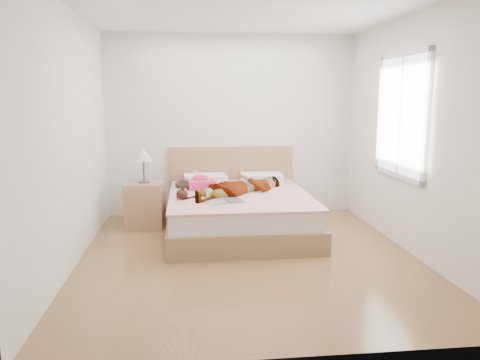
{
  "coord_description": "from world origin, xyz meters",
  "views": [
    {
      "loc": [
        -0.62,
        -4.8,
        1.7
      ],
      "look_at": [
        0.0,
        0.85,
        0.7
      ],
      "focal_mm": 35.0,
      "sensor_mm": 36.0,
      "label": 1
    }
  ],
  "objects_px": {
    "phone": "(197,173)",
    "towel": "(201,183)",
    "nightstand": "(145,201)",
    "magazine": "(225,201)",
    "plush_toy": "(182,194)",
    "woman": "(237,184)",
    "bed": "(238,210)",
    "coffee_mug": "(210,193)"
  },
  "relations": [
    {
      "from": "woman",
      "to": "coffee_mug",
      "type": "xyz_separation_m",
      "value": [
        -0.36,
        -0.23,
        -0.06
      ]
    },
    {
      "from": "phone",
      "to": "coffee_mug",
      "type": "bearing_deg",
      "value": -114.83
    },
    {
      "from": "coffee_mug",
      "to": "plush_toy",
      "type": "bearing_deg",
      "value": -167.36
    },
    {
      "from": "coffee_mug",
      "to": "plush_toy",
      "type": "relative_size",
      "value": 0.53
    },
    {
      "from": "phone",
      "to": "coffee_mug",
      "type": "xyz_separation_m",
      "value": [
        0.14,
        -0.63,
        -0.15
      ]
    },
    {
      "from": "bed",
      "to": "nightstand",
      "type": "xyz_separation_m",
      "value": [
        -1.21,
        0.31,
        0.08
      ]
    },
    {
      "from": "magazine",
      "to": "coffee_mug",
      "type": "xyz_separation_m",
      "value": [
        -0.17,
        0.3,
        0.04
      ]
    },
    {
      "from": "bed",
      "to": "plush_toy",
      "type": "height_order",
      "value": "bed"
    },
    {
      "from": "phone",
      "to": "magazine",
      "type": "distance_m",
      "value": 1.0
    },
    {
      "from": "plush_toy",
      "to": "phone",
      "type": "bearing_deg",
      "value": 74.55
    },
    {
      "from": "coffee_mug",
      "to": "nightstand",
      "type": "xyz_separation_m",
      "value": [
        -0.83,
        0.56,
        -0.2
      ]
    },
    {
      "from": "woman",
      "to": "bed",
      "type": "relative_size",
      "value": 0.74
    },
    {
      "from": "nightstand",
      "to": "towel",
      "type": "bearing_deg",
      "value": -0.84
    },
    {
      "from": "coffee_mug",
      "to": "plush_toy",
      "type": "xyz_separation_m",
      "value": [
        -0.33,
        -0.07,
        0.02
      ]
    },
    {
      "from": "bed",
      "to": "plush_toy",
      "type": "relative_size",
      "value": 9.63
    },
    {
      "from": "woman",
      "to": "phone",
      "type": "relative_size",
      "value": 14.83
    },
    {
      "from": "nightstand",
      "to": "phone",
      "type": "bearing_deg",
      "value": 5.89
    },
    {
      "from": "bed",
      "to": "towel",
      "type": "relative_size",
      "value": 5.5
    },
    {
      "from": "bed",
      "to": "magazine",
      "type": "distance_m",
      "value": 0.64
    },
    {
      "from": "plush_toy",
      "to": "nightstand",
      "type": "height_order",
      "value": "nightstand"
    },
    {
      "from": "bed",
      "to": "nightstand",
      "type": "relative_size",
      "value": 1.96
    },
    {
      "from": "phone",
      "to": "towel",
      "type": "relative_size",
      "value": 0.27
    },
    {
      "from": "magazine",
      "to": "towel",
      "type": "bearing_deg",
      "value": 106.68
    },
    {
      "from": "woman",
      "to": "nightstand",
      "type": "bearing_deg",
      "value": -142.6
    },
    {
      "from": "magazine",
      "to": "coffee_mug",
      "type": "bearing_deg",
      "value": 119.17
    },
    {
      "from": "bed",
      "to": "towel",
      "type": "xyz_separation_m",
      "value": [
        -0.46,
        0.3,
        0.31
      ]
    },
    {
      "from": "bed",
      "to": "towel",
      "type": "bearing_deg",
      "value": 147.55
    },
    {
      "from": "magazine",
      "to": "plush_toy",
      "type": "distance_m",
      "value": 0.55
    },
    {
      "from": "woman",
      "to": "bed",
      "type": "height_order",
      "value": "bed"
    },
    {
      "from": "phone",
      "to": "bed",
      "type": "xyz_separation_m",
      "value": [
        0.52,
        -0.38,
        -0.43
      ]
    },
    {
      "from": "bed",
      "to": "plush_toy",
      "type": "bearing_deg",
      "value": -155.27
    },
    {
      "from": "bed",
      "to": "magazine",
      "type": "relative_size",
      "value": 4.08
    },
    {
      "from": "nightstand",
      "to": "bed",
      "type": "bearing_deg",
      "value": -14.2
    },
    {
      "from": "woman",
      "to": "nightstand",
      "type": "relative_size",
      "value": 1.45
    },
    {
      "from": "magazine",
      "to": "plush_toy",
      "type": "bearing_deg",
      "value": 155.95
    },
    {
      "from": "woman",
      "to": "nightstand",
      "type": "distance_m",
      "value": 1.27
    },
    {
      "from": "phone",
      "to": "towel",
      "type": "xyz_separation_m",
      "value": [
        0.05,
        -0.08,
        -0.12
      ]
    },
    {
      "from": "woman",
      "to": "towel",
      "type": "height_order",
      "value": "woman"
    },
    {
      "from": "phone",
      "to": "coffee_mug",
      "type": "relative_size",
      "value": 0.91
    },
    {
      "from": "towel",
      "to": "nightstand",
      "type": "xyz_separation_m",
      "value": [
        -0.75,
        0.01,
        -0.23
      ]
    },
    {
      "from": "towel",
      "to": "plush_toy",
      "type": "bearing_deg",
      "value": -111.6
    },
    {
      "from": "bed",
      "to": "magazine",
      "type": "xyz_separation_m",
      "value": [
        -0.21,
        -0.55,
        0.24
      ]
    }
  ]
}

